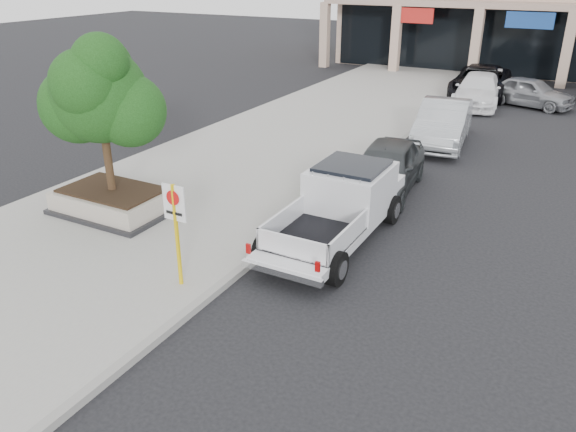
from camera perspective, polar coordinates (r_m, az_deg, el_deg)
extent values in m
plane|color=black|center=(12.06, 0.52, -8.34)|extent=(120.00, 120.00, 0.00)
cube|color=gray|center=(19.26, -5.55, 4.64)|extent=(8.00, 52.00, 0.15)
cube|color=gray|center=(17.48, 5.30, 2.57)|extent=(0.20, 52.00, 0.15)
cube|color=tan|center=(39.98, 3.76, 17.86)|extent=(0.55, 0.55, 4.20)
cube|color=black|center=(16.46, -17.17, 0.65)|extent=(3.20, 2.20, 0.12)
cube|color=#A19A87|center=(16.35, -17.30, 1.65)|extent=(3.00, 2.00, 0.50)
cube|color=black|center=(16.25, -17.42, 2.56)|extent=(2.70, 1.70, 0.06)
cylinder|color=#331C13|center=(15.89, -17.93, 6.35)|extent=(0.22, 0.22, 2.20)
sphere|color=#13350E|center=(15.52, -18.64, 11.61)|extent=(2.50, 2.50, 2.50)
sphere|color=#13350E|center=(15.32, -15.79, 10.27)|extent=(1.90, 1.90, 1.90)
sphere|color=#13350E|center=(15.97, -18.39, 14.18)|extent=(1.60, 1.60, 1.60)
cylinder|color=yellow|center=(11.96, -11.20, -2.00)|extent=(0.09, 0.09, 2.30)
cube|color=white|center=(11.65, -11.50, 1.31)|extent=(0.55, 0.03, 0.78)
cylinder|color=red|center=(11.59, -11.64, 1.81)|extent=(0.32, 0.02, 0.32)
ellipsoid|color=#1C4513|center=(16.96, 3.94, 3.90)|extent=(1.10, 0.99, 0.93)
imported|color=#313537|center=(17.61, 9.92, 4.92)|extent=(2.28, 4.73, 1.56)
imported|color=#AEB2B7|center=(22.96, 15.48, 9.10)|extent=(2.37, 5.27, 1.68)
imported|color=white|center=(30.18, 18.75, 12.02)|extent=(2.63, 5.41, 1.52)
imported|color=black|center=(32.25, 18.97, 12.80)|extent=(3.06, 6.00, 1.62)
imported|color=gray|center=(30.81, 23.37, 11.49)|extent=(4.54, 2.88, 1.44)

